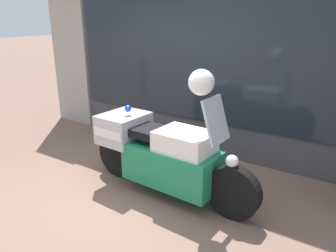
{
  "coord_description": "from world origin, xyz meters",
  "views": [
    {
      "loc": [
        2.61,
        -2.71,
        2.16
      ],
      "look_at": [
        0.23,
        0.87,
        0.7
      ],
      "focal_mm": 35.0,
      "sensor_mm": 36.0,
      "label": 1
    }
  ],
  "objects": [
    {
      "name": "ground_plane",
      "position": [
        0.0,
        0.0,
        0.0
      ],
      "size": [
        60.0,
        60.0,
        0.0
      ],
      "primitive_type": "plane",
      "color": "#7A5B4C"
    },
    {
      "name": "shop_building",
      "position": [
        -0.43,
        2.0,
        1.69
      ],
      "size": [
        6.44,
        0.55,
        3.37
      ],
      "color": "#424247",
      "rests_on": "ground"
    },
    {
      "name": "window_display",
      "position": [
        0.39,
        2.03,
        0.44
      ],
      "size": [
        5.06,
        0.3,
        1.8
      ],
      "color": "slate",
      "rests_on": "ground"
    },
    {
      "name": "paramedic_motorcycle",
      "position": [
        0.45,
        0.38,
        0.53
      ],
      "size": [
        2.38,
        0.66,
        1.34
      ],
      "rotation": [
        0.0,
        0.0,
        -0.04
      ],
      "color": "black",
      "rests_on": "ground"
    },
    {
      "name": "white_helmet",
      "position": [
        1.0,
        0.35,
        1.48
      ],
      "size": [
        0.28,
        0.28,
        0.28
      ],
      "primitive_type": "sphere",
      "color": "white",
      "rests_on": "paramedic_motorcycle"
    }
  ]
}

